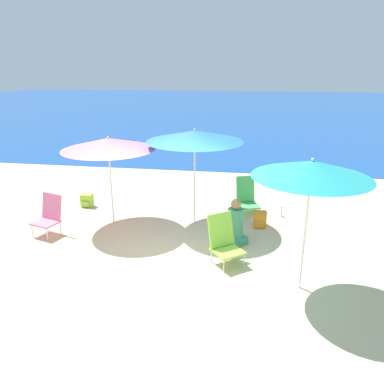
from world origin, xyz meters
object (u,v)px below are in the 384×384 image
at_px(beach_umbrella_teal, 312,169).
at_px(backpack_orange, 260,219).
at_px(beach_chair_lime, 224,240).
at_px(beach_chair_pink, 49,214).
at_px(beach_umbrella_blue, 195,136).
at_px(beach_umbrella_pink, 108,144).
at_px(water_bottle, 281,213).
at_px(person_seated_near, 235,225).
at_px(backpack_lime, 87,201).
at_px(beach_chair_green, 247,196).

distance_m(beach_umbrella_teal, backpack_orange, 2.96).
xyz_separation_m(beach_chair_lime, backpack_orange, (0.66, 1.65, -0.26)).
xyz_separation_m(beach_umbrella_teal, beach_chair_pink, (-4.92, 1.27, -1.52)).
height_order(beach_chair_lime, backpack_orange, beach_chair_lime).
xyz_separation_m(beach_umbrella_teal, beach_chair_lime, (-1.26, 0.65, -1.51)).
distance_m(beach_umbrella_blue, beach_chair_lime, 2.42).
relative_size(beach_chair_lime, backpack_orange, 2.60).
bearing_deg(beach_umbrella_pink, water_bottle, 13.93).
height_order(beach_chair_pink, beach_chair_lime, beach_chair_lime).
bearing_deg(beach_chair_lime, water_bottle, 25.61).
relative_size(beach_umbrella_pink, backpack_orange, 5.83).
bearing_deg(beach_umbrella_pink, beach_umbrella_teal, -27.90).
relative_size(beach_umbrella_teal, beach_umbrella_pink, 1.07).
height_order(person_seated_near, backpack_lime, person_seated_near).
bearing_deg(beach_umbrella_blue, backpack_orange, -3.17).
xyz_separation_m(beach_umbrella_teal, backpack_lime, (-4.82, 2.85, -1.79)).
xyz_separation_m(beach_umbrella_blue, backpack_orange, (1.45, -0.08, -1.76)).
xyz_separation_m(beach_umbrella_pink, beach_chair_lime, (2.57, -1.38, -1.35)).
distance_m(beach_umbrella_blue, water_bottle, 2.74).
xyz_separation_m(beach_chair_pink, person_seated_near, (3.83, 0.13, -0.04)).
distance_m(backpack_orange, water_bottle, 0.83).
bearing_deg(water_bottle, person_seated_near, -122.80).
height_order(beach_umbrella_teal, beach_umbrella_pink, beach_umbrella_teal).
bearing_deg(beach_chair_pink, person_seated_near, 19.05).
bearing_deg(beach_umbrella_teal, beach_chair_green, 106.00).
relative_size(person_seated_near, backpack_lime, 2.93).
xyz_separation_m(backpack_orange, backpack_lime, (-4.22, 0.56, -0.01)).
bearing_deg(backpack_orange, water_bottle, 52.38).
bearing_deg(beach_umbrella_teal, beach_umbrella_pink, 152.10).
bearing_deg(backpack_orange, person_seated_near, -118.90).
xyz_separation_m(beach_chair_lime, water_bottle, (1.16, 2.31, -0.34)).
relative_size(beach_chair_green, backpack_orange, 2.49).
distance_m(beach_umbrella_teal, person_seated_near, 2.36).
height_order(beach_umbrella_blue, beach_chair_pink, beach_umbrella_blue).
bearing_deg(water_bottle, backpack_orange, -127.62).
height_order(beach_chair_green, beach_chair_lime, beach_chair_lime).
distance_m(beach_chair_pink, beach_chair_lime, 3.72).
xyz_separation_m(beach_umbrella_teal, beach_chair_green, (-0.91, 3.17, -1.57)).
relative_size(beach_chair_green, backpack_lime, 2.66).
relative_size(beach_umbrella_pink, beach_umbrella_blue, 0.94).
bearing_deg(beach_umbrella_pink, backpack_orange, 4.79).
relative_size(backpack_orange, backpack_lime, 1.07).
height_order(beach_umbrella_blue, water_bottle, beach_umbrella_blue).
bearing_deg(person_seated_near, water_bottle, 10.71).
distance_m(beach_chair_green, backpack_lime, 3.93).
xyz_separation_m(beach_chair_green, backpack_lime, (-3.91, -0.32, -0.22)).
height_order(backpack_orange, backpack_lime, backpack_orange).
bearing_deg(backpack_lime, beach_umbrella_teal, -30.63).
relative_size(beach_umbrella_pink, beach_chair_lime, 2.24).
xyz_separation_m(beach_umbrella_blue, backpack_lime, (-2.78, 0.48, -1.78)).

